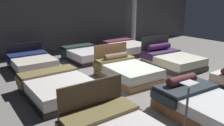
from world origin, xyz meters
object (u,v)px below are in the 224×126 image
at_px(bed_4, 126,71).
at_px(bed_6, 32,62).
at_px(bed_8, 126,48).
at_px(price_sign, 186,118).
at_px(bed_1, 206,106).
at_px(support_pillar, 134,14).
at_px(bed_3, 59,87).
at_px(bed_7, 85,54).
at_px(bed_5, 171,60).

height_order(bed_4, bed_6, bed_4).
distance_m(bed_8, price_sign, 6.89).
bearing_deg(bed_1, support_pillar, 64.68).
distance_m(bed_4, support_pillar, 5.86).
height_order(bed_3, bed_7, bed_7).
bearing_deg(bed_8, bed_3, -149.55).
xyz_separation_m(bed_4, bed_7, (-0.05, 2.84, -0.02)).
xyz_separation_m(bed_7, support_pillar, (3.81, 1.40, 1.51)).
relative_size(bed_7, support_pillar, 0.58).
relative_size(bed_1, bed_8, 1.03).
bearing_deg(bed_7, bed_1, -91.96).
relative_size(bed_1, price_sign, 1.94).
bearing_deg(support_pillar, bed_1, -118.08).
bearing_deg(bed_8, bed_4, -129.40).
xyz_separation_m(bed_3, bed_4, (2.31, 0.01, 0.03)).
distance_m(bed_4, bed_6, 3.65).
distance_m(bed_8, support_pillar, 2.59).
xyz_separation_m(price_sign, support_pillar, (4.90, 7.44, 1.31)).
relative_size(bed_7, price_sign, 1.80).
distance_m(bed_3, support_pillar, 7.56).
bearing_deg(bed_7, bed_3, -130.36).
relative_size(bed_1, bed_5, 1.04).
xyz_separation_m(bed_1, bed_4, (0.05, 2.91, 0.01)).
bearing_deg(bed_5, bed_1, -125.23).
bearing_deg(bed_8, price_sign, -120.71).
xyz_separation_m(bed_5, bed_8, (-0.03, 2.78, -0.01)).
bearing_deg(bed_8, support_pillar, 39.64).
height_order(bed_3, bed_6, bed_6).
bearing_deg(bed_1, bed_3, 130.63).
xyz_separation_m(bed_1, bed_8, (2.23, 5.74, 0.01)).
height_order(bed_5, bed_7, bed_5).
distance_m(bed_3, price_sign, 3.40).
bearing_deg(bed_6, bed_5, -33.62).
height_order(bed_1, bed_8, bed_1).
distance_m(bed_3, bed_8, 5.30).
bearing_deg(bed_1, price_sign, -162.21).
height_order(bed_7, price_sign, price_sign).
bearing_deg(bed_5, bed_4, -176.55).
distance_m(bed_1, price_sign, 1.14).
height_order(bed_7, bed_8, bed_8).
height_order(bed_4, support_pillar, support_pillar).
bearing_deg(support_pillar, price_sign, -123.39).
bearing_deg(bed_1, bed_4, 91.69).
bearing_deg(bed_7, support_pillar, 18.27).
bearing_deg(bed_6, price_sign, -81.03).
height_order(bed_1, bed_7, bed_1).
xyz_separation_m(bed_4, bed_5, (2.20, 0.05, 0.02)).
relative_size(bed_3, price_sign, 1.97).
distance_m(bed_6, price_sign, 6.16).
bearing_deg(bed_6, bed_8, -1.85).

